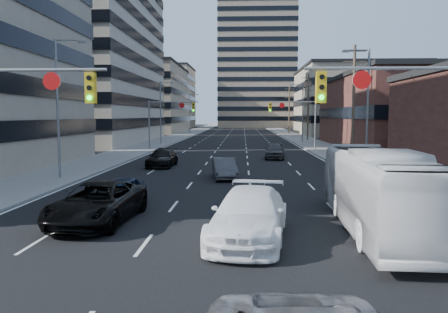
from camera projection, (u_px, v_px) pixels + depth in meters
road_surface at (239, 129)px, 137.30m from camera, size 18.00×300.00×0.02m
sidewalk_left at (202, 129)px, 137.79m from camera, size 5.00×300.00×0.15m
sidewalk_right at (275, 129)px, 136.80m from camera, size 5.00×300.00×0.15m
office_left_mid at (60, 52)px, 67.53m from camera, size 26.00×34.00×28.00m
office_left_far at (140, 100)px, 107.75m from camera, size 20.00×30.00×16.00m
storefront_right_mid at (418, 113)px, 56.27m from camera, size 20.00×30.00×9.00m
office_right_far at (353, 102)px, 93.79m from camera, size 22.00×28.00×14.00m
apartment_tower at (256, 45)px, 154.23m from camera, size 26.00×26.00×58.00m
bg_block_left at (156, 98)px, 147.52m from camera, size 24.00×24.00×20.00m
bg_block_right at (342, 110)px, 135.36m from camera, size 22.00×22.00×12.00m
signal_near_left at (1, 111)px, 15.86m from camera, size 6.59×0.33×6.00m
signal_near_right at (417, 111)px, 15.22m from camera, size 6.59×0.33×6.00m
signal_far_left at (168, 114)px, 52.68m from camera, size 6.09×0.33×6.00m
signal_far_right at (296, 114)px, 52.02m from camera, size 6.09×0.33×6.00m
utility_pole_block at (354, 99)px, 42.73m from camera, size 2.20×0.28×11.00m
utility_pole_midblock at (308, 106)px, 72.57m from camera, size 2.20×0.28×11.00m
utility_pole_distant at (289, 109)px, 102.42m from camera, size 2.20×0.28×11.00m
streetlight_left_near at (60, 102)px, 27.86m from camera, size 2.03×0.22×9.00m
streetlight_left_mid at (162, 109)px, 62.67m from camera, size 2.03×0.22×9.00m
streetlight_left_far at (191, 112)px, 97.49m from camera, size 2.03×0.22×9.00m
streetlight_right_near at (365, 103)px, 31.94m from camera, size 2.03×0.22×9.00m
streetlight_right_far at (302, 110)px, 66.75m from camera, size 2.03×0.22×9.00m
black_pickup at (98, 203)px, 16.92m from camera, size 2.95×5.78×1.56m
white_van at (249, 215)px, 14.65m from camera, size 3.12×6.06×1.68m
transit_bus at (378, 190)px, 15.85m from camera, size 3.10×10.77×2.96m
sedan_blue at (120, 193)px, 19.67m from camera, size 1.90×4.14×1.37m
sedan_grey_center at (224, 169)px, 28.84m from camera, size 1.97×4.26×1.35m
sedan_black_far at (162, 158)px, 35.57m from camera, size 2.12×4.95×1.42m
sedan_grey_right at (275, 151)px, 42.10m from camera, size 2.23×4.74×1.57m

